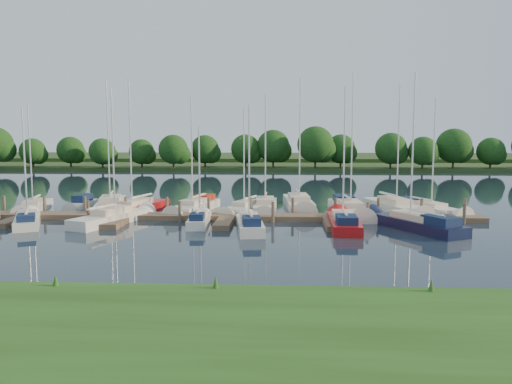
{
  "coord_description": "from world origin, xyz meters",
  "views": [
    {
      "loc": [
        4.13,
        -31.05,
        6.67
      ],
      "look_at": [
        2.24,
        8.0,
        2.2
      ],
      "focal_mm": 35.0,
      "sensor_mm": 36.0,
      "label": 1
    }
  ],
  "objects_px": {
    "dock": "(227,218)",
    "sailboat_n_0": "(34,208)",
    "sailboat_s_2": "(199,221)",
    "sailboat_n_5": "(245,209)",
    "motorboat": "(82,204)"
  },
  "relations": [
    {
      "from": "sailboat_n_0",
      "to": "sailboat_s_2",
      "type": "bearing_deg",
      "value": 144.98
    },
    {
      "from": "sailboat_s_2",
      "to": "sailboat_n_0",
      "type": "bearing_deg",
      "value": 155.24
    },
    {
      "from": "dock",
      "to": "sailboat_n_0",
      "type": "height_order",
      "value": "sailboat_n_0"
    },
    {
      "from": "motorboat",
      "to": "sailboat_s_2",
      "type": "bearing_deg",
      "value": 149.38
    },
    {
      "from": "sailboat_n_0",
      "to": "motorboat",
      "type": "xyz_separation_m",
      "value": [
        3.65,
        1.76,
        0.06
      ]
    },
    {
      "from": "motorboat",
      "to": "sailboat_s_2",
      "type": "relative_size",
      "value": 0.62
    },
    {
      "from": "sailboat_s_2",
      "to": "sailboat_n_5",
      "type": "bearing_deg",
      "value": 60.88
    },
    {
      "from": "sailboat_s_2",
      "to": "dock",
      "type": "bearing_deg",
      "value": 41.82
    },
    {
      "from": "sailboat_n_0",
      "to": "sailboat_n_5",
      "type": "distance_m",
      "value": 18.88
    },
    {
      "from": "dock",
      "to": "sailboat_n_0",
      "type": "bearing_deg",
      "value": 165.9
    },
    {
      "from": "dock",
      "to": "sailboat_n_5",
      "type": "bearing_deg",
      "value": 75.1
    },
    {
      "from": "dock",
      "to": "sailboat_n_0",
      "type": "relative_size",
      "value": 4.14
    },
    {
      "from": "sailboat_n_5",
      "to": "sailboat_s_2",
      "type": "bearing_deg",
      "value": 86.03
    },
    {
      "from": "sailboat_n_5",
      "to": "sailboat_s_2",
      "type": "xyz_separation_m",
      "value": [
        -3.01,
        -6.16,
        0.05
      ]
    },
    {
      "from": "dock",
      "to": "sailboat_s_2",
      "type": "bearing_deg",
      "value": -135.13
    }
  ]
}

